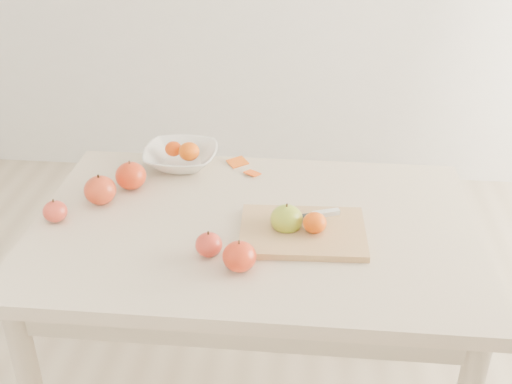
{
  "coord_description": "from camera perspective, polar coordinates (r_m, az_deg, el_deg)",
  "views": [
    {
      "loc": [
        0.15,
        -1.46,
        1.67
      ],
      "look_at": [
        0.0,
        0.05,
        0.82
      ],
      "focal_mm": 45.0,
      "sensor_mm": 36.0,
      "label": 1
    }
  ],
  "objects": [
    {
      "name": "fruit_bowl",
      "position": [
        2.04,
        -6.68,
        3.08
      ],
      "size": [
        0.23,
        0.23,
        0.06
      ],
      "primitive_type": "imported",
      "color": "white",
      "rests_on": "table"
    },
    {
      "name": "apple_red_a",
      "position": [
        1.92,
        -11.07,
        1.42
      ],
      "size": [
        0.09,
        0.09,
        0.08
      ],
      "primitive_type": "ellipsoid",
      "color": "#9C1406",
      "rests_on": "table"
    },
    {
      "name": "board_tangerine",
      "position": [
        1.66,
        5.24,
        -2.74
      ],
      "size": [
        0.06,
        0.06,
        0.05
      ],
      "primitive_type": "ellipsoid",
      "color": "#D05807",
      "rests_on": "cutting_board"
    },
    {
      "name": "cutting_board",
      "position": [
        1.69,
        4.17,
        -3.56
      ],
      "size": [
        0.34,
        0.25,
        0.02
      ],
      "primitive_type": "cube",
      "rotation": [
        0.0,
        0.0,
        0.04
      ],
      "color": "tan",
      "rests_on": "table"
    },
    {
      "name": "paring_knife",
      "position": [
        1.74,
        5.8,
        -1.93
      ],
      "size": [
        0.17,
        0.07,
        0.01
      ],
      "color": "silver",
      "rests_on": "cutting_board"
    },
    {
      "name": "bowl_tangerine_near",
      "position": [
        2.04,
        -7.35,
        3.83
      ],
      "size": [
        0.05,
        0.05,
        0.05
      ],
      "primitive_type": "ellipsoid",
      "color": "#E74408",
      "rests_on": "fruit_bowl"
    },
    {
      "name": "table",
      "position": [
        1.79,
        -0.15,
        -5.5
      ],
      "size": [
        1.2,
        0.8,
        0.75
      ],
      "color": "beige",
      "rests_on": "ground"
    },
    {
      "name": "apple_red_c",
      "position": [
        1.6,
        -4.22,
        -4.68
      ],
      "size": [
        0.07,
        0.07,
        0.06
      ],
      "primitive_type": "ellipsoid",
      "color": "maroon",
      "rests_on": "table"
    },
    {
      "name": "orange_peel_b",
      "position": [
        1.98,
        -0.32,
        1.63
      ],
      "size": [
        0.06,
        0.05,
        0.01
      ],
      "primitive_type": "cube",
      "rotation": [
        -0.14,
        0.0,
        -0.59
      ],
      "color": "#E14F0F",
      "rests_on": "table"
    },
    {
      "name": "apple_red_e",
      "position": [
        1.54,
        -1.49,
        -5.75
      ],
      "size": [
        0.08,
        0.08,
        0.07
      ],
      "primitive_type": "ellipsoid",
      "color": "#9C0606",
      "rests_on": "table"
    },
    {
      "name": "apple_red_b",
      "position": [
        1.86,
        -13.7,
        0.17
      ],
      "size": [
        0.09,
        0.09,
        0.08
      ],
      "primitive_type": "ellipsoid",
      "color": "maroon",
      "rests_on": "table"
    },
    {
      "name": "bowl_tangerine_far",
      "position": [
        2.01,
        -5.98,
        3.61
      ],
      "size": [
        0.07,
        0.07,
        0.06
      ],
      "primitive_type": "ellipsoid",
      "color": "#CF5107",
      "rests_on": "fruit_bowl"
    },
    {
      "name": "apple_red_d",
      "position": [
        1.82,
        -17.43,
        -1.66
      ],
      "size": [
        0.07,
        0.07,
        0.06
      ],
      "primitive_type": "ellipsoid",
      "color": "maroon",
      "rests_on": "table"
    },
    {
      "name": "apple_green",
      "position": [
        1.68,
        2.73,
        -2.43
      ],
      "size": [
        0.09,
        0.09,
        0.08
      ],
      "primitive_type": "ellipsoid",
      "color": "olive",
      "rests_on": "table"
    },
    {
      "name": "orange_peel_a",
      "position": [
        2.05,
        -1.65,
        2.56
      ],
      "size": [
        0.07,
        0.07,
        0.01
      ],
      "primitive_type": "cube",
      "rotation": [
        0.21,
        0.0,
        0.69
      ],
      "color": "#D0510E",
      "rests_on": "table"
    }
  ]
}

